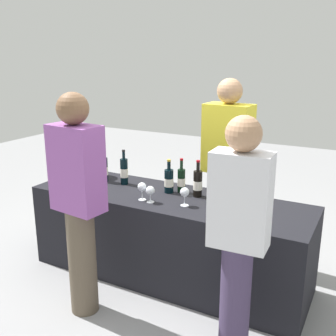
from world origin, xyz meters
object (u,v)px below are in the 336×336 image
(wine_bottle_5, at_px, (221,184))
(wine_glass_1, at_px, (150,191))
(wine_glass_4, at_px, (249,208))
(wine_bottle_0, at_px, (104,169))
(wine_glass_0, at_px, (142,187))
(wine_bottle_6, at_px, (240,190))
(server_pouring, at_px, (227,164))
(wine_glass_2, at_px, (185,193))
(guest_0, at_px, (78,198))
(wine_bottle_2, at_px, (169,181))
(ice_bucket, at_px, (93,166))
(wine_bottle_3, at_px, (181,180))
(wine_bottle_1, at_px, (124,171))
(wine_bottle_4, at_px, (198,183))
(guest_1, at_px, (239,233))

(wine_bottle_5, xyz_separation_m, wine_glass_1, (-0.46, -0.38, -0.03))
(wine_bottle_5, bearing_deg, wine_glass_4, -45.85)
(wine_bottle_0, height_order, wine_glass_0, wine_bottle_0)
(wine_bottle_6, distance_m, wine_glass_1, 0.73)
(wine_bottle_6, distance_m, server_pouring, 0.57)
(wine_glass_0, bearing_deg, wine_glass_2, 7.42)
(wine_bottle_6, xyz_separation_m, wine_glass_2, (-0.37, -0.27, -0.01))
(wine_bottle_5, height_order, wine_bottle_6, wine_bottle_5)
(wine_glass_2, height_order, guest_0, guest_0)
(wine_bottle_2, bearing_deg, ice_bucket, 175.53)
(ice_bucket, bearing_deg, server_pouring, 20.57)
(wine_bottle_0, bearing_deg, wine_bottle_2, 0.49)
(wine_bottle_6, bearing_deg, wine_glass_2, -144.37)
(wine_glass_0, xyz_separation_m, wine_glass_2, (0.37, 0.05, -0.00))
(wine_bottle_5, xyz_separation_m, ice_bucket, (-1.32, -0.02, -0.02))
(server_pouring, relative_size, guest_0, 1.02)
(wine_bottle_3, bearing_deg, guest_0, -112.53)
(wine_bottle_0, xyz_separation_m, wine_bottle_2, (0.70, 0.01, -0.01))
(wine_bottle_1, relative_size, wine_bottle_5, 1.01)
(wine_bottle_3, height_order, wine_glass_1, wine_bottle_3)
(wine_bottle_3, distance_m, wine_bottle_6, 0.54)
(wine_bottle_0, xyz_separation_m, wine_bottle_3, (0.79, 0.07, -0.01))
(wine_bottle_4, xyz_separation_m, wine_glass_0, (-0.37, -0.30, -0.01))
(wine_bottle_5, height_order, ice_bucket, wine_bottle_5)
(wine_bottle_2, relative_size, wine_bottle_5, 0.92)
(wine_glass_0, distance_m, ice_bucket, 0.85)
(wine_bottle_4, bearing_deg, ice_bucket, 177.63)
(wine_bottle_6, bearing_deg, wine_glass_4, -61.74)
(wine_bottle_1, height_order, ice_bucket, wine_bottle_1)
(wine_bottle_5, bearing_deg, wine_glass_2, -119.75)
(wine_bottle_2, bearing_deg, wine_glass_2, -40.78)
(wine_bottle_6, bearing_deg, wine_bottle_5, 163.71)
(wine_bottle_4, xyz_separation_m, wine_bottle_6, (0.37, 0.02, -0.00))
(wine_bottle_5, bearing_deg, server_pouring, 104.27)
(wine_bottle_3, distance_m, guest_0, 0.98)
(wine_glass_1, bearing_deg, wine_bottle_5, 39.51)
(wine_bottle_4, xyz_separation_m, guest_0, (-0.55, -0.87, 0.05))
(wine_bottle_2, relative_size, guest_0, 0.18)
(wine_glass_0, relative_size, guest_1, 0.10)
(server_pouring, height_order, guest_0, server_pouring)
(wine_glass_4, bearing_deg, server_pouring, 120.22)
(wine_bottle_1, relative_size, wine_glass_1, 2.36)
(wine_bottle_3, relative_size, wine_bottle_4, 0.95)
(wine_glass_2, bearing_deg, wine_bottle_3, 120.93)
(wine_glass_0, relative_size, guest_0, 0.09)
(ice_bucket, distance_m, guest_0, 1.09)
(ice_bucket, bearing_deg, guest_1, -25.25)
(wine_bottle_6, bearing_deg, wine_bottle_2, -176.49)
(wine_glass_1, height_order, ice_bucket, ice_bucket)
(wine_bottle_3, relative_size, server_pouring, 0.18)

